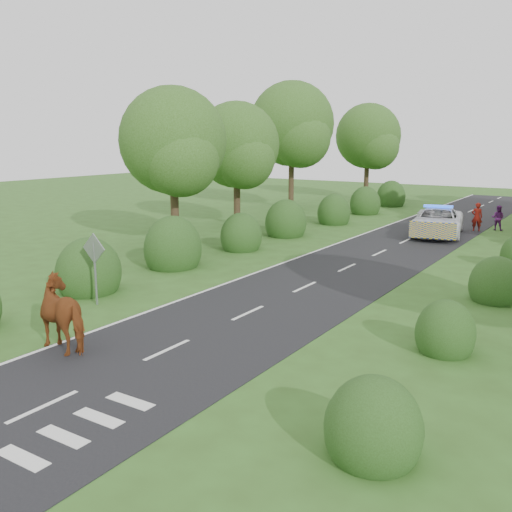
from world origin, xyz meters
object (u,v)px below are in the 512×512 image
Objects in this scene: police_van at (437,222)px; pedestrian_red at (477,217)px; pedestrian_purple at (498,218)px; road_sign at (94,258)px; cow at (68,318)px.

pedestrian_red is at bearing 50.08° from police_van.
road_sign is at bearing 74.14° from pedestrian_purple.
police_van reaches higher than cow.
pedestrian_red is at bearing 50.67° from pedestrian_purple.
police_van is 4.10× the size of pedestrian_purple.
police_van is 3.35m from pedestrian_red.
police_van is at bearing 59.83° from pedestrian_purple.
road_sign is 4.23m from cow.
pedestrian_purple is at bearing -152.48° from pedestrian_red.
pedestrian_red is (7.55, 23.89, -0.76)m from road_sign.
pedestrian_purple is (1.02, 1.12, -0.11)m from pedestrian_red.
road_sign is at bearing 52.37° from pedestrian_red.
cow is at bearing -52.00° from road_sign.
police_van is 4.84m from pedestrian_purple.
pedestrian_purple is (8.57, 25.01, -0.87)m from road_sign.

